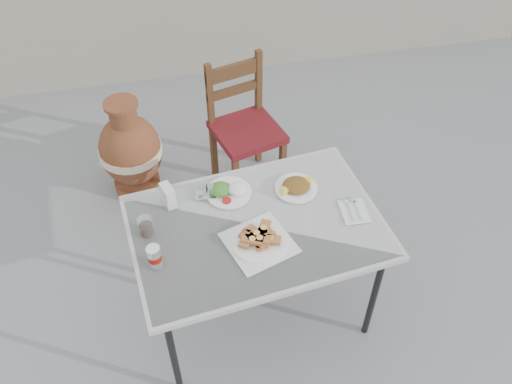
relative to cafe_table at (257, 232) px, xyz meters
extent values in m
plane|color=#5F5F61|center=(-0.13, -0.06, -0.64)|extent=(80.00, 80.00, 0.00)
cylinder|color=black|center=(-0.45, -0.36, -0.32)|extent=(0.03, 0.03, 0.65)
cylinder|color=black|center=(0.52, -0.25, -0.32)|extent=(0.03, 0.03, 0.65)
cylinder|color=black|center=(-0.52, 0.25, -0.32)|extent=(0.03, 0.03, 0.65)
cylinder|color=black|center=(0.45, 0.36, -0.32)|extent=(0.03, 0.03, 0.65)
cube|color=white|center=(0.00, 0.00, 0.03)|extent=(1.21, 0.89, 0.03)
cube|color=white|center=(0.00, 0.00, 0.05)|extent=(1.17, 0.85, 0.00)
cube|color=silver|center=(-0.01, -0.11, 0.05)|extent=(0.34, 0.34, 0.00)
cylinder|color=white|center=(-0.01, -0.11, 0.06)|extent=(0.24, 0.24, 0.01)
cylinder|color=white|center=(-0.01, -0.11, 0.05)|extent=(0.25, 0.25, 0.00)
cylinder|color=white|center=(-0.09, 0.22, 0.05)|extent=(0.22, 0.22, 0.01)
ellipsoid|color=white|center=(-0.05, 0.21, 0.08)|extent=(0.09, 0.09, 0.05)
ellipsoid|color=#37661D|center=(-0.13, 0.23, 0.08)|extent=(0.11, 0.10, 0.04)
cylinder|color=#B51513|center=(-0.11, 0.16, 0.06)|extent=(0.04, 0.04, 0.01)
cylinder|color=white|center=(0.23, 0.18, 0.05)|extent=(0.21, 0.21, 0.01)
ellipsoid|color=#245C17|center=(0.23, 0.18, 0.07)|extent=(0.14, 0.12, 0.04)
cylinder|color=yellow|center=(0.17, 0.16, 0.07)|extent=(0.05, 0.04, 0.04)
cylinder|color=yellow|center=(0.30, 0.20, 0.07)|extent=(0.05, 0.04, 0.04)
cylinder|color=white|center=(-0.46, -0.13, 0.10)|extent=(0.06, 0.06, 0.11)
cylinder|color=#B1140C|center=(-0.46, -0.13, 0.10)|extent=(0.06, 0.06, 0.03)
cylinder|color=silver|center=(-0.46, -0.13, 0.15)|extent=(0.05, 0.05, 0.00)
cylinder|color=white|center=(-0.49, 0.05, 0.10)|extent=(0.07, 0.07, 0.09)
cylinder|color=black|center=(-0.49, 0.05, 0.08)|extent=(0.06, 0.06, 0.06)
cube|color=silver|center=(-0.37, 0.21, 0.10)|extent=(0.07, 0.10, 0.11)
cube|color=blue|center=(-0.35, 0.22, 0.09)|extent=(0.03, 0.05, 0.06)
cube|color=silver|center=(-0.20, 0.24, 0.05)|extent=(0.11, 0.10, 0.01)
cylinder|color=white|center=(-0.22, 0.22, 0.09)|extent=(0.02, 0.02, 0.06)
cylinder|color=white|center=(-0.17, 0.22, 0.09)|extent=(0.02, 0.02, 0.06)
cylinder|color=silver|center=(-0.20, 0.26, 0.09)|extent=(0.03, 0.03, 0.05)
cube|color=silver|center=(0.46, -0.02, 0.05)|extent=(0.13, 0.16, 0.00)
cube|color=silver|center=(0.44, -0.02, 0.05)|extent=(0.02, 0.12, 0.00)
ellipsoid|color=silver|center=(0.44, 0.05, 0.06)|extent=(0.03, 0.04, 0.01)
cube|color=silver|center=(0.47, -0.02, 0.05)|extent=(0.01, 0.12, 0.00)
cube|color=silver|center=(0.48, 0.05, 0.05)|extent=(0.02, 0.04, 0.00)
cube|color=#3A240F|center=(0.03, 0.77, -0.44)|extent=(0.04, 0.04, 0.41)
cube|color=#3A240F|center=(0.35, 0.85, -0.44)|extent=(0.04, 0.04, 0.41)
cube|color=#3A240F|center=(-0.05, 1.08, -0.44)|extent=(0.04, 0.04, 0.41)
cube|color=#3A240F|center=(0.26, 1.17, -0.44)|extent=(0.04, 0.04, 0.41)
cube|color=maroon|center=(0.15, 0.97, -0.21)|extent=(0.47, 0.47, 0.05)
cube|color=#3A240F|center=(-0.05, 1.08, -0.01)|extent=(0.04, 0.04, 0.45)
cube|color=#3A240F|center=(0.26, 1.17, -0.01)|extent=(0.04, 0.04, 0.45)
cube|color=#3A240F|center=(0.10, 1.12, 0.13)|extent=(0.36, 0.12, 0.09)
cube|color=#3A240F|center=(0.10, 1.12, -0.01)|extent=(0.36, 0.12, 0.05)
cylinder|color=brown|center=(-0.57, 1.07, -0.60)|extent=(0.29, 0.29, 0.07)
ellipsoid|color=brown|center=(-0.57, 1.07, -0.32)|extent=(0.39, 0.39, 0.48)
cylinder|color=beige|center=(-0.57, 1.07, -0.32)|extent=(0.39, 0.39, 0.06)
cylinder|color=brown|center=(-0.57, 1.07, -0.05)|extent=(0.17, 0.17, 0.15)
cylinder|color=brown|center=(-0.57, 1.07, 0.03)|extent=(0.20, 0.20, 0.02)
cube|color=gray|center=(-0.13, 2.44, -0.04)|extent=(6.00, 0.25, 1.20)
camera|label=1|loc=(-0.34, -1.57, 1.90)|focal=38.00mm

